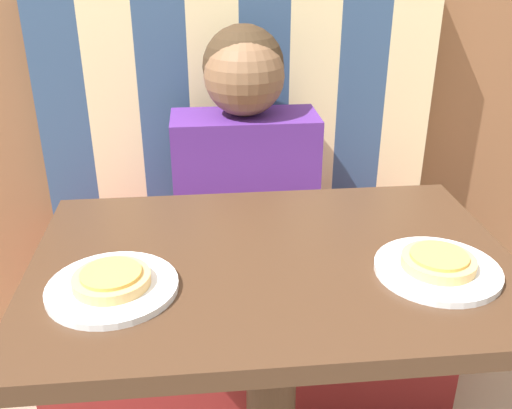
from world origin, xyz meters
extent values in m
cube|color=maroon|center=(0.00, 0.60, 0.22)|extent=(1.17, 0.54, 0.44)
cube|color=navy|center=(-0.51, 0.82, 0.81)|extent=(0.15, 0.09, 0.74)
cube|color=beige|center=(-0.37, 0.82, 0.81)|extent=(0.15, 0.09, 0.74)
cube|color=navy|center=(-0.22, 0.82, 0.81)|extent=(0.15, 0.09, 0.74)
cube|color=beige|center=(-0.07, 0.82, 0.81)|extent=(0.15, 0.09, 0.74)
cube|color=navy|center=(0.07, 0.82, 0.81)|extent=(0.15, 0.09, 0.74)
cube|color=beige|center=(0.22, 0.82, 0.81)|extent=(0.15, 0.09, 0.74)
cube|color=navy|center=(0.37, 0.82, 0.81)|extent=(0.15, 0.09, 0.74)
cube|color=beige|center=(0.51, 0.82, 0.81)|extent=(0.15, 0.09, 0.74)
cube|color=#422B1C|center=(0.00, 0.00, 0.74)|extent=(0.85, 0.57, 0.03)
cube|color=#4C237A|center=(0.00, 0.60, 0.64)|extent=(0.39, 0.18, 0.40)
sphere|color=brown|center=(0.00, 0.60, 0.94)|extent=(0.21, 0.21, 0.21)
sphere|color=#382819|center=(0.00, 0.63, 0.96)|extent=(0.21, 0.21, 0.21)
cylinder|color=white|center=(-0.27, -0.08, 0.76)|extent=(0.21, 0.21, 0.01)
cylinder|color=white|center=(0.27, -0.08, 0.76)|extent=(0.21, 0.21, 0.01)
cylinder|color=tan|center=(-0.27, -0.08, 0.77)|extent=(0.12, 0.12, 0.02)
cylinder|color=gold|center=(-0.27, -0.08, 0.79)|extent=(0.10, 0.10, 0.01)
cylinder|color=tan|center=(0.27, -0.08, 0.77)|extent=(0.12, 0.12, 0.02)
cylinder|color=gold|center=(0.27, -0.08, 0.79)|extent=(0.10, 0.10, 0.01)
camera|label=1|loc=(-0.12, -0.87, 1.27)|focal=40.00mm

